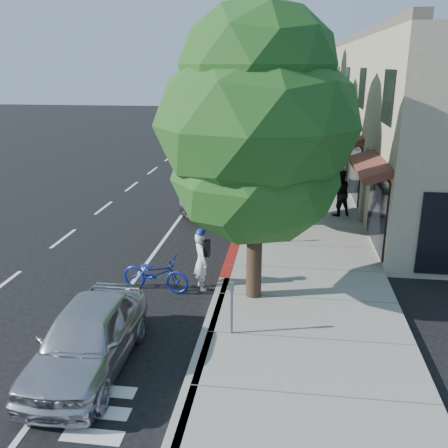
% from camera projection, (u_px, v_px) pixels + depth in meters
% --- Properties ---
extents(ground, '(120.00, 120.00, 0.00)m').
position_uv_depth(ground, '(229.00, 269.00, 15.16)').
color(ground, black).
rests_on(ground, ground).
extents(sidewalk, '(4.60, 56.00, 0.15)m').
position_uv_depth(sidewalk, '(301.00, 201.00, 22.41)').
color(sidewalk, gray).
rests_on(sidewalk, ground).
extents(curb, '(0.30, 56.00, 0.15)m').
position_uv_depth(curb, '(250.00, 199.00, 22.69)').
color(curb, '#9E998E').
rests_on(curb, ground).
extents(curb_red_segment, '(0.32, 4.00, 0.15)m').
position_uv_depth(curb_red_segment, '(232.00, 255.00, 16.08)').
color(curb_red_segment, maroon).
rests_on(curb_red_segment, ground).
extents(storefront_building, '(10.00, 36.00, 7.00)m').
position_uv_depth(storefront_building, '(424.00, 107.00, 29.89)').
color(storefront_building, '#B8AB8D').
rests_on(storefront_building, ground).
extents(street_tree_0, '(4.91, 4.91, 7.42)m').
position_uv_depth(street_tree_0, '(257.00, 128.00, 11.79)').
color(street_tree_0, black).
rests_on(street_tree_0, ground).
extents(street_tree_1, '(5.12, 5.12, 7.38)m').
position_uv_depth(street_tree_1, '(268.00, 110.00, 17.47)').
color(street_tree_1, black).
rests_on(street_tree_1, ground).
extents(street_tree_2, '(4.75, 4.75, 7.07)m').
position_uv_depth(street_tree_2, '(274.00, 102.00, 23.18)').
color(street_tree_2, black).
rests_on(street_tree_2, ground).
extents(street_tree_3, '(4.97, 4.97, 8.52)m').
position_uv_depth(street_tree_3, '(278.00, 75.00, 28.52)').
color(street_tree_3, black).
rests_on(street_tree_3, ground).
extents(street_tree_4, '(5.16, 5.16, 7.33)m').
position_uv_depth(street_tree_4, '(280.00, 88.00, 34.48)').
color(street_tree_4, black).
rests_on(street_tree_4, ground).
extents(street_tree_5, '(4.94, 4.94, 7.58)m').
position_uv_depth(street_tree_5, '(282.00, 81.00, 40.07)').
color(street_tree_5, black).
rests_on(street_tree_5, ground).
extents(cyclist, '(0.61, 0.70, 1.62)m').
position_uv_depth(cyclist, '(201.00, 261.00, 13.61)').
color(cyclist, white).
rests_on(cyclist, ground).
extents(bicycle, '(2.01, 0.97, 1.01)m').
position_uv_depth(bicycle, '(156.00, 273.00, 13.59)').
color(bicycle, '#162597').
rests_on(bicycle, ground).
extents(silver_suv, '(3.40, 6.82, 1.86)m').
position_uv_depth(silver_suv, '(227.00, 185.00, 21.75)').
color(silver_suv, '#AAA9AE').
rests_on(silver_suv, ground).
extents(dark_sedan, '(1.49, 4.16, 1.37)m').
position_uv_depth(dark_sedan, '(235.00, 160.00, 28.50)').
color(dark_sedan, '#222428').
rests_on(dark_sedan, ground).
extents(white_pickup, '(2.05, 4.95, 1.43)m').
position_uv_depth(white_pickup, '(230.00, 157.00, 29.32)').
color(white_pickup, white).
rests_on(white_pickup, ground).
extents(dark_suv_far, '(2.69, 5.40, 1.77)m').
position_uv_depth(dark_suv_far, '(242.00, 139.00, 35.39)').
color(dark_suv_far, black).
rests_on(dark_suv_far, ground).
extents(near_car_a, '(1.71, 4.12, 1.39)m').
position_uv_depth(near_car_a, '(87.00, 338.00, 10.03)').
color(near_car_a, silver).
rests_on(near_car_a, ground).
extents(pedestrian, '(1.10, 1.00, 1.85)m').
position_uv_depth(pedestrian, '(340.00, 193.00, 19.75)').
color(pedestrian, black).
rests_on(pedestrian, sidewalk).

